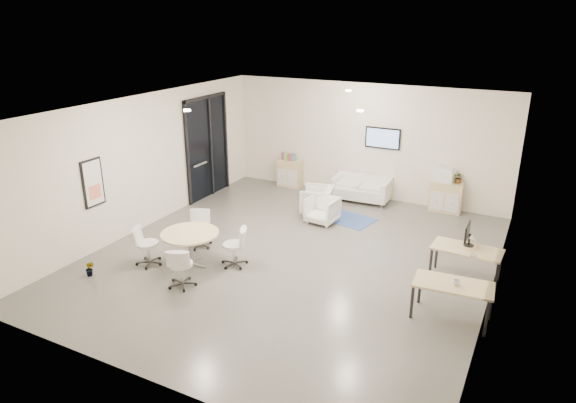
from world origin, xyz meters
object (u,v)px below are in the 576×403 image
(desk_rear, at_px, (467,252))
(round_table, at_px, (190,236))
(armchair_right, at_px, (322,209))
(desk_front, at_px, (453,287))
(sideboard_right, at_px, (446,197))
(loveseat, at_px, (361,189))
(armchair_left, at_px, (317,199))
(sideboard_left, at_px, (290,173))

(desk_rear, relative_size, round_table, 1.12)
(armchair_right, distance_m, desk_front, 4.76)
(desk_rear, xyz_separation_m, round_table, (-5.17, -1.92, 0.03))
(sideboard_right, bearing_deg, armchair_right, -139.71)
(sideboard_right, distance_m, desk_front, 5.29)
(sideboard_right, height_order, desk_front, sideboard_right)
(loveseat, height_order, desk_front, loveseat)
(desk_front, xyz_separation_m, round_table, (-5.20, -0.39, 0.03))
(sideboard_right, xyz_separation_m, desk_front, (1.12, -5.17, 0.20))
(armchair_right, bearing_deg, loveseat, 86.30)
(armchair_right, distance_m, desk_rear, 3.96)
(armchair_left, height_order, desk_rear, armchair_left)
(sideboard_left, bearing_deg, armchair_right, -47.19)
(armchair_right, bearing_deg, desk_rear, -16.44)
(sideboard_left, xyz_separation_m, loveseat, (2.36, -0.18, -0.08))
(round_table, bearing_deg, armchair_right, 66.10)
(desk_rear, bearing_deg, round_table, -156.91)
(desk_rear, xyz_separation_m, desk_front, (0.03, -1.53, -0.00))
(armchair_left, bearing_deg, sideboard_left, -148.41)
(armchair_right, height_order, desk_front, armchair_right)
(sideboard_left, height_order, round_table, sideboard_left)
(loveseat, bearing_deg, armchair_left, -118.04)
(round_table, bearing_deg, desk_front, 4.33)
(loveseat, bearing_deg, sideboard_right, 1.46)
(sideboard_left, bearing_deg, desk_rear, -32.57)
(desk_rear, distance_m, round_table, 5.52)
(desk_rear, bearing_deg, sideboard_right, 109.35)
(desk_rear, bearing_deg, armchair_left, 156.77)
(sideboard_right, distance_m, desk_rear, 3.81)
(sideboard_right, relative_size, armchair_right, 1.14)
(desk_front, bearing_deg, armchair_left, 134.84)
(loveseat, relative_size, desk_rear, 1.21)
(armchair_left, xyz_separation_m, desk_front, (4.09, -3.51, 0.21))
(loveseat, distance_m, desk_front, 6.05)
(round_table, bearing_deg, armchair_left, 74.20)
(sideboard_left, relative_size, desk_rear, 0.61)
(loveseat, bearing_deg, round_table, -111.38)
(armchair_right, xyz_separation_m, desk_front, (3.70, -2.98, 0.25))
(loveseat, bearing_deg, sideboard_left, 172.65)
(sideboard_left, bearing_deg, armchair_left, -45.39)
(loveseat, bearing_deg, desk_rear, -48.74)
(sideboard_right, bearing_deg, armchair_left, -150.79)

